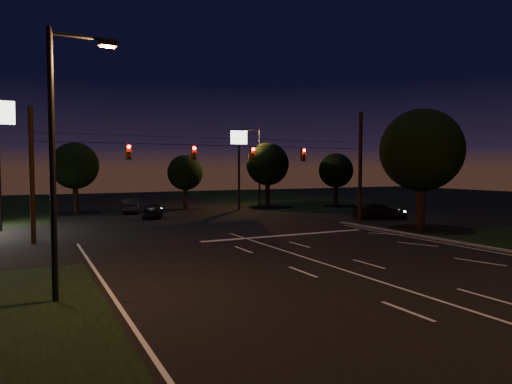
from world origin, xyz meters
TOP-DOWN VIEW (x-y plane):
  - ground at (0.00, 0.00)m, footprint 140.00×140.00m
  - cross_street_right at (20.00, 16.00)m, footprint 20.00×16.00m
  - center_line at (0.00, -6.00)m, footprint 0.14×40.00m
  - stop_bar at (3.00, 11.50)m, footprint 12.00×0.50m
  - utility_pole_right at (12.00, 15.00)m, footprint 0.30×0.30m
  - utility_pole_left at (-12.00, 15.00)m, footprint 0.28×0.28m
  - signal_span at (-0.00, 14.96)m, footprint 24.00×0.40m
  - pole_sign_right at (8.00, 30.00)m, footprint 1.80×0.30m
  - street_light_left at (-11.24, 2.00)m, footprint 2.20×0.35m
  - street_light_right_far at (11.24, 32.00)m, footprint 2.20×0.35m
  - tree_right_near at (13.53, 10.17)m, footprint 6.00×6.00m
  - tree_far_b at (-7.98, 34.13)m, footprint 4.60×4.60m
  - tree_far_c at (3.02, 33.10)m, footprint 3.80×3.80m
  - tree_far_d at (12.02, 31.13)m, footprint 4.80×4.80m
  - tree_far_e at (20.02, 29.11)m, footprint 4.00×4.00m
  - car_oncoming_a at (-2.30, 25.99)m, footprint 2.80×4.30m
  - car_oncoming_b at (-3.06, 31.59)m, footprint 2.51×4.76m
  - car_cross at (14.97, 15.95)m, footprint 5.14×3.37m

SIDE VIEW (x-z plane):
  - ground at x=0.00m, z-range 0.00..0.00m
  - cross_street_right at x=20.00m, z-range -0.01..0.01m
  - utility_pole_right at x=12.00m, z-range -4.50..4.50m
  - utility_pole_left at x=-12.00m, z-range -4.00..4.00m
  - center_line at x=0.00m, z-range 0.00..0.01m
  - stop_bar at x=3.00m, z-range 0.00..0.01m
  - car_oncoming_a at x=-2.30m, z-range 0.00..1.36m
  - car_cross at x=14.97m, z-range 0.00..1.38m
  - car_oncoming_b at x=-3.06m, z-range 0.00..1.49m
  - tree_far_c at x=3.02m, z-range 0.97..6.83m
  - tree_far_e at x=20.02m, z-range 1.03..7.20m
  - tree_far_b at x=-7.98m, z-range 1.12..8.10m
  - tree_far_d at x=12.02m, z-range 1.18..8.47m
  - street_light_left at x=-11.24m, z-range 0.74..9.74m
  - street_light_right_far at x=11.24m, z-range 0.74..9.74m
  - signal_span at x=0.00m, z-range 4.72..6.28m
  - tree_right_near at x=13.53m, z-range 1.30..10.06m
  - pole_sign_right at x=8.00m, z-range 2.04..10.44m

